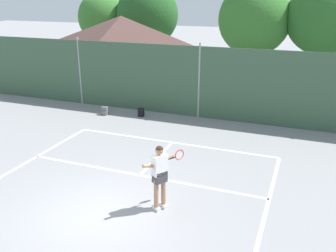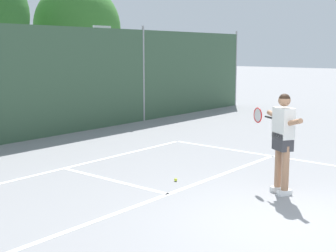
{
  "view_description": "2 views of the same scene",
  "coord_description": "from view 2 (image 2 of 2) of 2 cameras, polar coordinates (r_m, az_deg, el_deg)",
  "views": [
    {
      "loc": [
        4.76,
        -7.22,
        5.54
      ],
      "look_at": [
        0.75,
        3.11,
        1.58
      ],
      "focal_mm": 39.58,
      "sensor_mm": 36.0,
      "label": 1
    },
    {
      "loc": [
        -6.5,
        -2.86,
        2.63
      ],
      "look_at": [
        0.42,
        2.83,
        1.19
      ],
      "focal_mm": 50.67,
      "sensor_mm": 36.0,
      "label": 2
    }
  ],
  "objects": [
    {
      "name": "tennis_player",
      "position": [
        8.86,
        13.62,
        -0.98
      ],
      "size": [
        0.71,
        1.31,
        1.85
      ],
      "color": "silver",
      "rests_on": "ground"
    },
    {
      "name": "ground_plane",
      "position": [
        7.57,
        14.96,
        -11.5
      ],
      "size": [
        120.0,
        120.0,
        0.0
      ],
      "primitive_type": "plane",
      "color": "gray"
    },
    {
      "name": "tennis_ball",
      "position": [
        9.63,
        0.93,
        -6.48
      ],
      "size": [
        0.07,
        0.07,
        0.07
      ],
      "primitive_type": "sphere",
      "color": "#CCE033",
      "rests_on": "ground"
    },
    {
      "name": "basketball_hoop",
      "position": [
        18.92,
        -7.94,
        8.12
      ],
      "size": [
        0.9,
        0.67,
        3.55
      ],
      "color": "yellow",
      "rests_on": "ground"
    },
    {
      "name": "court_markings",
      "position": [
        7.84,
        10.59,
        -10.6
      ],
      "size": [
        8.3,
        11.1,
        0.01
      ],
      "color": "white",
      "rests_on": "ground"
    }
  ]
}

